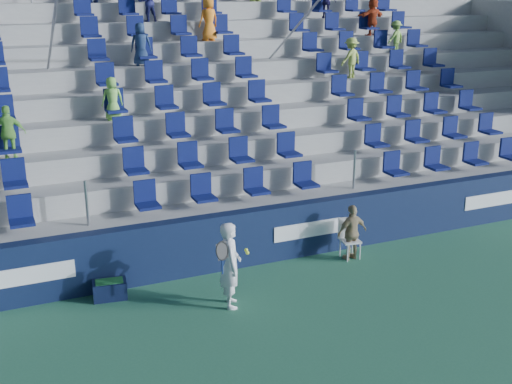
# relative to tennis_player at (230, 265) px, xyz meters

# --- Properties ---
(ground) EXTENTS (70.00, 70.00, 0.00)m
(ground) POSITION_rel_tennis_player_xyz_m (0.85, -1.56, -0.81)
(ground) COLOR #2E6C4C
(ground) RESTS_ON ground
(sponsor_wall) EXTENTS (24.00, 0.32, 1.20)m
(sponsor_wall) POSITION_rel_tennis_player_xyz_m (0.85, 1.59, -0.21)
(sponsor_wall) COLOR #101B3B
(sponsor_wall) RESTS_ON ground
(grandstand) EXTENTS (24.00, 8.17, 6.63)m
(grandstand) POSITION_rel_tennis_player_xyz_m (0.85, 6.69, 1.32)
(grandstand) COLOR #A2A39D
(grandstand) RESTS_ON ground
(tennis_player) EXTENTS (0.69, 0.67, 1.62)m
(tennis_player) POSITION_rel_tennis_player_xyz_m (0.00, 0.00, 0.00)
(tennis_player) COLOR silver
(tennis_player) RESTS_ON ground
(line_judge_chair) EXTENTS (0.43, 0.44, 0.88)m
(line_judge_chair) POSITION_rel_tennis_player_xyz_m (3.16, 1.09, -0.31)
(line_judge_chair) COLOR white
(line_judge_chair) RESTS_ON ground
(line_judge) EXTENTS (0.73, 0.34, 1.22)m
(line_judge) POSITION_rel_tennis_player_xyz_m (3.16, 0.94, -0.20)
(line_judge) COLOR tan
(line_judge) RESTS_ON ground
(ball_bin) EXTENTS (0.67, 0.49, 0.35)m
(ball_bin) POSITION_rel_tennis_player_xyz_m (-1.98, 1.19, -0.62)
(ball_bin) COLOR #0E1635
(ball_bin) RESTS_ON ground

